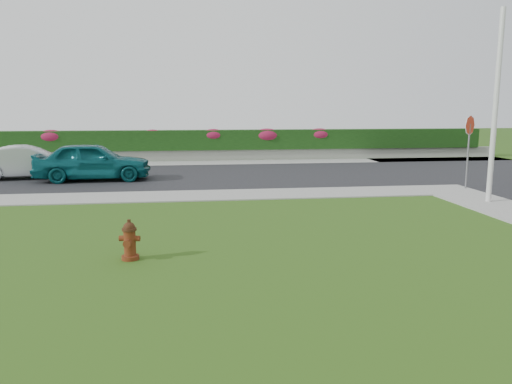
{
  "coord_description": "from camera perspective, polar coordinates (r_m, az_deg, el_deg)",
  "views": [
    {
      "loc": [
        -2.16,
        -7.69,
        2.96
      ],
      "look_at": [
        -0.55,
        4.31,
        0.9
      ],
      "focal_mm": 35.0,
      "sensor_mm": 36.0,
      "label": 1
    }
  ],
  "objects": [
    {
      "name": "ground",
      "position": [
        8.52,
        7.7,
        -10.77
      ],
      "size": [
        120.0,
        120.0,
        0.0
      ],
      "primitive_type": "plane",
      "color": "black",
      "rests_on": "ground"
    },
    {
      "name": "street_far",
      "position": [
        22.07,
        -14.95,
        1.67
      ],
      "size": [
        26.0,
        8.0,
        0.04
      ],
      "primitive_type": "cube",
      "color": "black",
      "rests_on": "ground"
    },
    {
      "name": "sidewalk_far",
      "position": [
        17.38,
        -20.27,
        -0.69
      ],
      "size": [
        24.0,
        2.0,
        0.04
      ],
      "primitive_type": "cube",
      "color": "gray",
      "rests_on": "ground"
    },
    {
      "name": "curb_corner",
      "position": [
        19.26,
        20.88,
        0.24
      ],
      "size": [
        2.0,
        2.0,
        0.04
      ],
      "primitive_type": "cube",
      "color": "gray",
      "rests_on": "ground"
    },
    {
      "name": "sidewalk_beyond",
      "position": [
        26.88,
        -5.11,
        3.33
      ],
      "size": [
        34.0,
        2.0,
        0.04
      ],
      "primitive_type": "cube",
      "color": "gray",
      "rests_on": "ground"
    },
    {
      "name": "retaining_wall",
      "position": [
        28.34,
        -5.25,
        4.22
      ],
      "size": [
        34.0,
        0.4,
        0.6
      ],
      "primitive_type": "cube",
      "color": "gray",
      "rests_on": "ground"
    },
    {
      "name": "hedge",
      "position": [
        28.37,
        -5.29,
        5.95
      ],
      "size": [
        32.0,
        0.9,
        1.1
      ],
      "primitive_type": "cube",
      "color": "black",
      "rests_on": "retaining_wall"
    },
    {
      "name": "fire_hydrant",
      "position": [
        10.12,
        -14.25,
        -5.41
      ],
      "size": [
        0.42,
        0.4,
        0.81
      ],
      "rotation": [
        0.0,
        0.0,
        -0.17
      ],
      "color": "#4C120C",
      "rests_on": "ground"
    },
    {
      "name": "sedan_teal",
      "position": [
        21.2,
        -18.15,
        3.36
      ],
      "size": [
        4.62,
        2.02,
        1.55
      ],
      "primitive_type": "imported",
      "rotation": [
        0.0,
        0.0,
        1.61
      ],
      "color": "#0B5256",
      "rests_on": "street_far"
    },
    {
      "name": "sedan_silver",
      "position": [
        22.82,
        -24.54,
        3.14
      ],
      "size": [
        4.31,
        2.14,
        1.36
      ],
      "primitive_type": "imported",
      "rotation": [
        0.0,
        0.0,
        1.75
      ],
      "color": "#B7BBC0",
      "rests_on": "street_far"
    },
    {
      "name": "utility_pole",
      "position": [
        17.05,
        25.69,
        8.66
      ],
      "size": [
        0.16,
        0.16,
        5.89
      ],
      "primitive_type": "cylinder",
      "color": "silver",
      "rests_on": "ground"
    },
    {
      "name": "stop_sign",
      "position": [
        19.58,
        23.2,
        6.1
      ],
      "size": [
        0.61,
        0.43,
        2.69
      ],
      "rotation": [
        0.0,
        0.0,
        0.22
      ],
      "color": "slate",
      "rests_on": "ground"
    },
    {
      "name": "flower_clump_b",
      "position": [
        29.18,
        -22.35,
        5.9
      ],
      "size": [
        1.43,
        0.92,
        0.72
      ],
      "primitive_type": "ellipsoid",
      "color": "#A91D4C",
      "rests_on": "hedge"
    },
    {
      "name": "flower_clump_c",
      "position": [
        28.3,
        -11.74,
        6.46
      ],
      "size": [
        1.09,
        0.7,
        0.54
      ],
      "primitive_type": "ellipsoid",
      "color": "#A91D4C",
      "rests_on": "hedge"
    },
    {
      "name": "flower_clump_d",
      "position": [
        28.26,
        -4.92,
        6.52
      ],
      "size": [
        1.34,
        0.86,
        0.67
      ],
      "primitive_type": "ellipsoid",
      "color": "#A91D4C",
      "rests_on": "hedge"
    },
    {
      "name": "flower_clump_e",
      "position": [
        28.57,
        1.25,
        6.51
      ],
      "size": [
        1.53,
        0.98,
        0.76
      ],
      "primitive_type": "ellipsoid",
      "color": "#A91D4C",
      "rests_on": "hedge"
    },
    {
      "name": "flower_clump_f",
      "position": [
        29.2,
        7.24,
        6.56
      ],
      "size": [
        1.38,
        0.89,
        0.69
      ],
      "primitive_type": "ellipsoid",
      "color": "#A91D4C",
      "rests_on": "hedge"
    }
  ]
}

